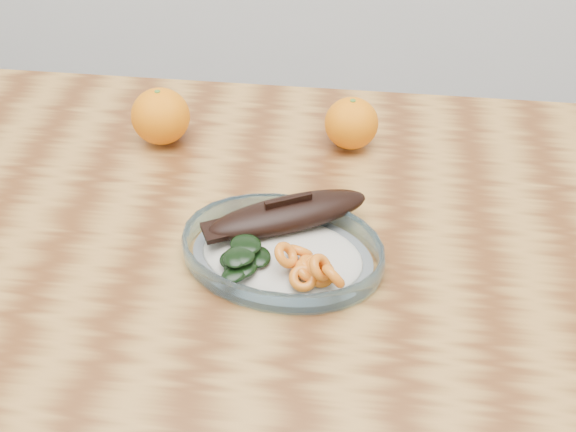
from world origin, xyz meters
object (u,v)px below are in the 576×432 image
Objects in this scene: orange_left at (161,116)px; orange_right at (351,123)px; dining_table at (233,302)px; plated_meal at (282,248)px.

orange_left is 0.28m from orange_right.
dining_table is 0.14m from plated_meal.
dining_table is at bearing -57.76° from orange_left.
dining_table is at bearing 176.87° from plated_meal.
orange_right is at bearing 83.45° from plated_meal.
orange_left reaches higher than plated_meal.
orange_right is (0.28, 0.02, -0.00)m from orange_left.
dining_table is 15.47× the size of orange_right.
orange_right reaches higher than dining_table.
plated_meal is 6.54× the size of orange_right.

